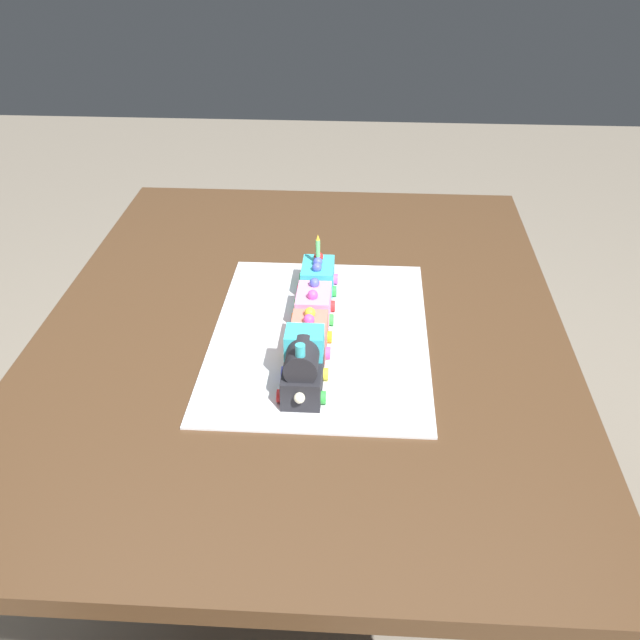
# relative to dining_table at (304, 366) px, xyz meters

# --- Properties ---
(ground_plane) EXTENTS (8.00, 8.00, 0.00)m
(ground_plane) POSITION_rel_dining_table_xyz_m (0.00, 0.00, -0.63)
(ground_plane) COLOR gray
(dining_table) EXTENTS (1.40, 1.00, 0.74)m
(dining_table) POSITION_rel_dining_table_xyz_m (0.00, 0.00, 0.00)
(dining_table) COLOR #4C331E
(dining_table) RESTS_ON ground
(cake_board) EXTENTS (0.60, 0.40, 0.00)m
(cake_board) POSITION_rel_dining_table_xyz_m (-0.06, -0.04, 0.11)
(cake_board) COLOR silver
(cake_board) RESTS_ON dining_table
(cake_locomotive) EXTENTS (0.14, 0.08, 0.12)m
(cake_locomotive) POSITION_rel_dining_table_xyz_m (-0.24, -0.02, 0.16)
(cake_locomotive) COLOR #232328
(cake_locomotive) RESTS_ON cake_board
(cake_car_hopper_coral) EXTENTS (0.10, 0.08, 0.07)m
(cake_car_hopper_coral) POSITION_rel_dining_table_xyz_m (-0.11, -0.02, 0.14)
(cake_car_hopper_coral) COLOR #F27260
(cake_car_hopper_coral) RESTS_ON cake_board
(cake_car_flatbed_bubblegum) EXTENTS (0.10, 0.08, 0.07)m
(cake_car_flatbed_bubblegum) POSITION_rel_dining_table_xyz_m (0.00, -0.02, 0.14)
(cake_car_flatbed_bubblegum) COLOR pink
(cake_car_flatbed_bubblegum) RESTS_ON cake_board
(cake_car_gondola_turquoise) EXTENTS (0.10, 0.08, 0.07)m
(cake_car_gondola_turquoise) POSITION_rel_dining_table_xyz_m (0.12, -0.02, 0.14)
(cake_car_gondola_turquoise) COLOR #38B7C6
(cake_car_gondola_turquoise) RESTS_ON cake_board
(birthday_candle) EXTENTS (0.01, 0.01, 0.05)m
(birthday_candle) POSITION_rel_dining_table_xyz_m (0.13, -0.02, 0.21)
(birthday_candle) COLOR #66D872
(birthday_candle) RESTS_ON cake_car_gondola_turquoise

